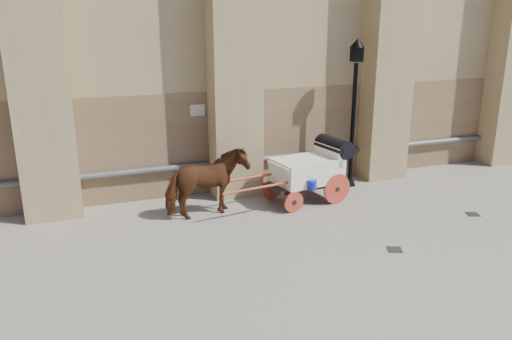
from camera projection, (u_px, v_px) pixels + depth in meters
name	position (u px, v px, depth m)	size (l,w,h in m)	color
ground	(323.00, 236.00, 11.91)	(90.00, 90.00, 0.00)	slate
horse	(207.00, 184.00, 12.84)	(0.97, 2.13, 1.80)	#5A2B15
carriage	(311.00, 168.00, 14.02)	(4.10, 1.65, 1.75)	black
street_lamp	(354.00, 110.00, 14.89)	(0.42, 0.42, 4.44)	black
drain_grate_near	(395.00, 250.00, 11.17)	(0.32, 0.32, 0.01)	black
drain_grate_far	(473.00, 214.00, 13.21)	(0.32, 0.32, 0.01)	black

